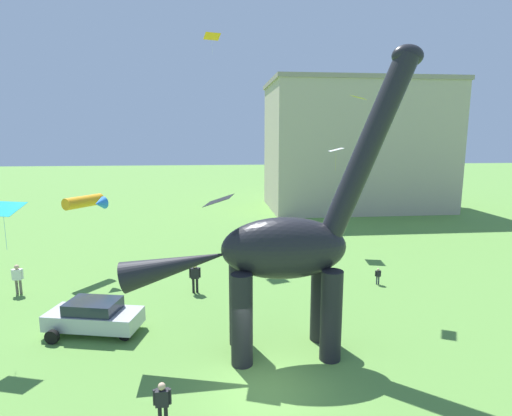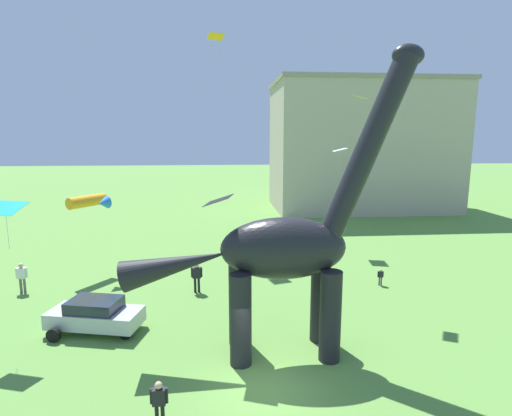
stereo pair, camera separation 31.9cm
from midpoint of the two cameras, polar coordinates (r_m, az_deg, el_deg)
name	(u,v)px [view 1 (the left image)]	position (r m, az deg, el deg)	size (l,w,h in m)	color
ground_plane	(267,388)	(16.00, 0.90, -23.97)	(240.00, 240.00, 0.00)	#5B8E3D
dinosaur_sculpture	(283,248)	(16.50, 3.22, -5.64)	(11.90, 2.52, 12.44)	black
parked_sedan_left	(94,316)	(20.76, -22.23, -13.86)	(4.49, 2.67, 1.55)	#B7B7BC
person_far_spectator	(378,275)	(26.18, 16.43, -8.98)	(0.39, 0.17, 1.03)	#2D3347
person_photographer	(162,400)	(14.16, -13.72, -24.79)	(0.57, 0.25, 1.51)	black
person_near_flyer	(195,275)	(24.02, -8.95, -9.29)	(0.66, 0.29, 1.76)	black
person_strolling_adult	(18,276)	(27.28, -30.78, -8.25)	(0.66, 0.29, 1.76)	#6B6056
kite_near_low	(336,150)	(32.82, 10.92, 8.03)	(1.25, 1.58, 1.80)	white
kite_far_left	(219,200)	(16.73, -5.77, 1.10)	(1.34, 1.67, 0.38)	black
kite_far_right	(3,209)	(19.93, -32.43, -0.12)	(1.79, 1.50, 1.99)	#19B2B7
kite_mid_center	(212,36)	(33.99, -6.49, 22.83)	(1.39, 1.14, 1.57)	orange
kite_trailing	(359,98)	(23.70, 13.85, 14.84)	(1.14, 1.23, 0.21)	yellow
kite_drifting	(87,202)	(28.20, -22.96, 0.79)	(2.81, 2.66, 0.79)	orange
background_building_block	(355,146)	(52.95, 13.63, 8.48)	(21.91, 12.70, 15.67)	#B7A893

